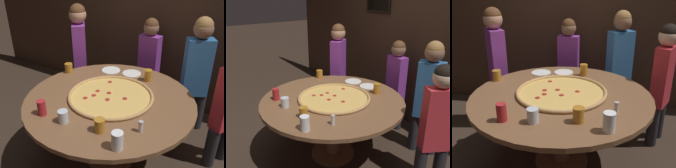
# 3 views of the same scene
# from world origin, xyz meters

# --- Properties ---
(ground_plane) EXTENTS (24.00, 24.00, 0.00)m
(ground_plane) POSITION_xyz_m (0.00, 0.00, 0.00)
(ground_plane) COLOR #38281E
(back_wall) EXTENTS (6.40, 0.08, 2.60)m
(back_wall) POSITION_xyz_m (0.00, 1.40, 1.30)
(back_wall) COLOR #3D281C
(back_wall) RESTS_ON ground_plane
(dining_table) EXTENTS (1.61, 1.61, 0.74)m
(dining_table) POSITION_xyz_m (0.00, 0.00, 0.61)
(dining_table) COLOR brown
(dining_table) RESTS_ON ground_plane
(giant_pizza) EXTENTS (0.82, 0.82, 0.03)m
(giant_pizza) POSITION_xyz_m (-0.00, 0.02, 0.75)
(giant_pizza) COLOR #EAB75B
(giant_pizza) RESTS_ON dining_table
(drink_cup_near_right) EXTENTS (0.09, 0.09, 0.14)m
(drink_cup_near_right) POSITION_xyz_m (0.41, -0.56, 0.81)
(drink_cup_near_right) COLOR white
(drink_cup_near_right) RESTS_ON dining_table
(drink_cup_far_right) EXTENTS (0.07, 0.07, 0.13)m
(drink_cup_far_right) POSITION_xyz_m (-0.34, -0.53, 0.81)
(drink_cup_far_right) COLOR #B22328
(drink_cup_far_right) RESTS_ON dining_table
(drink_cup_by_shaker) EXTENTS (0.08, 0.08, 0.11)m
(drink_cup_by_shaker) POSITION_xyz_m (0.20, -0.46, 0.80)
(drink_cup_by_shaker) COLOR #BC7A23
(drink_cup_by_shaker) RESTS_ON dining_table
(drink_cup_beside_pizza) EXTENTS (0.09, 0.09, 0.11)m
(drink_cup_beside_pizza) POSITION_xyz_m (-0.70, 0.24, 0.79)
(drink_cup_beside_pizza) COLOR #BC7A23
(drink_cup_beside_pizza) RESTS_ON dining_table
(drink_cup_centre_back) EXTENTS (0.08, 0.08, 0.12)m
(drink_cup_centre_back) POSITION_xyz_m (0.16, 0.52, 0.80)
(drink_cup_centre_back) COLOR #BC7A23
(drink_cup_centre_back) RESTS_ON dining_table
(drink_cup_near_left) EXTENTS (0.09, 0.09, 0.11)m
(drink_cup_near_left) POSITION_xyz_m (-0.12, -0.52, 0.79)
(drink_cup_near_left) COLOR silver
(drink_cup_near_left) RESTS_ON dining_table
(white_plate_far_back) EXTENTS (0.22, 0.22, 0.01)m
(white_plate_far_back) POSITION_xyz_m (-0.31, 0.53, 0.74)
(white_plate_far_back) COLOR white
(white_plate_far_back) RESTS_ON dining_table
(white_plate_beside_cup) EXTENTS (0.21, 0.21, 0.01)m
(white_plate_beside_cup) POSITION_xyz_m (-0.07, 0.58, 0.74)
(white_plate_beside_cup) COLOR white
(white_plate_beside_cup) RESTS_ON dining_table
(condiment_shaker) EXTENTS (0.04, 0.04, 0.10)m
(condiment_shaker) POSITION_xyz_m (0.47, -0.30, 0.79)
(condiment_shaker) COLOR silver
(condiment_shaker) RESTS_ON dining_table
(diner_centre_back) EXTENTS (0.32, 0.19, 1.26)m
(diner_centre_back) POSITION_xyz_m (-0.09, 1.11, 0.72)
(diner_centre_back) COLOR #232328
(diner_centre_back) RESTS_ON ground_plane
(diner_far_left) EXTENTS (0.32, 0.36, 1.43)m
(diner_far_left) POSITION_xyz_m (-0.88, 0.68, 0.81)
(diner_far_left) COLOR #232328
(diner_far_left) RESTS_ON ground_plane
(diner_side_right) EXTENTS (0.26, 0.34, 1.31)m
(diner_side_right) POSITION_xyz_m (0.98, 0.53, 0.74)
(diner_side_right) COLOR #232328
(diner_side_right) RESTS_ON ground_plane
(diner_far_right) EXTENTS (0.36, 0.28, 1.39)m
(diner_far_right) POSITION_xyz_m (0.56, 0.96, 0.79)
(diner_far_right) COLOR #232328
(diner_far_right) RESTS_ON ground_plane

